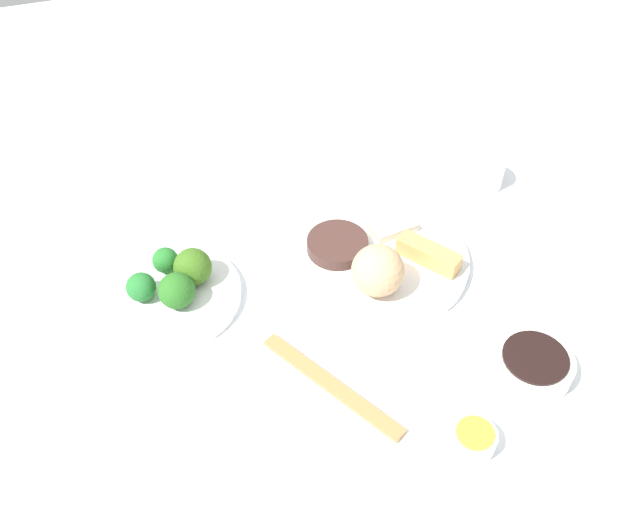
# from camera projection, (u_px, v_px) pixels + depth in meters

# --- Properties ---
(tabletop) EXTENTS (2.20, 2.20, 0.02)m
(tabletop) POSITION_uv_depth(u_px,v_px,m) (376.00, 274.00, 1.05)
(tabletop) COLOR white
(tabletop) RESTS_ON ground
(main_plate) EXTENTS (0.27, 0.27, 0.02)m
(main_plate) POSITION_uv_depth(u_px,v_px,m) (382.00, 259.00, 1.05)
(main_plate) COLOR white
(main_plate) RESTS_ON tabletop
(rice_scoop) EXTENTS (0.08, 0.08, 0.08)m
(rice_scoop) POSITION_uv_depth(u_px,v_px,m) (378.00, 271.00, 0.97)
(rice_scoop) COLOR tan
(rice_scoop) RESTS_ON main_plate
(spring_roll) EXTENTS (0.10, 0.08, 0.03)m
(spring_roll) POSITION_uv_depth(u_px,v_px,m) (429.00, 254.00, 1.02)
(spring_roll) COLOR tan
(spring_roll) RESTS_ON main_plate
(crab_rangoon_wonton) EXTENTS (0.08, 0.08, 0.02)m
(crab_rangoon_wonton) POSITION_uv_depth(u_px,v_px,m) (388.00, 221.00, 1.08)
(crab_rangoon_wonton) COLOR beige
(crab_rangoon_wonton) RESTS_ON main_plate
(stir_fry_heap) EXTENTS (0.09, 0.09, 0.02)m
(stir_fry_heap) POSITION_uv_depth(u_px,v_px,m) (337.00, 245.00, 1.04)
(stir_fry_heap) COLOR #402823
(stir_fry_heap) RESTS_ON main_plate
(broccoli_plate) EXTENTS (0.20, 0.20, 0.01)m
(broccoli_plate) POSITION_uv_depth(u_px,v_px,m) (173.00, 296.00, 1.00)
(broccoli_plate) COLOR white
(broccoli_plate) RESTS_ON tabletop
(broccoli_floret_0) EXTENTS (0.05, 0.05, 0.05)m
(broccoli_floret_0) POSITION_uv_depth(u_px,v_px,m) (177.00, 291.00, 0.96)
(broccoli_floret_0) COLOR #286520
(broccoli_floret_0) RESTS_ON broccoli_plate
(broccoli_floret_1) EXTENTS (0.06, 0.06, 0.06)m
(broccoli_floret_1) POSITION_uv_depth(u_px,v_px,m) (193.00, 267.00, 0.99)
(broccoli_floret_1) COLOR #39641A
(broccoli_floret_1) RESTS_ON broccoli_plate
(broccoli_floret_2) EXTENTS (0.04, 0.04, 0.04)m
(broccoli_floret_2) POSITION_uv_depth(u_px,v_px,m) (141.00, 287.00, 0.97)
(broccoli_floret_2) COLOR #246E2D
(broccoli_floret_2) RESTS_ON broccoli_plate
(broccoli_floret_3) EXTENTS (0.04, 0.04, 0.04)m
(broccoli_floret_3) POSITION_uv_depth(u_px,v_px,m) (165.00, 260.00, 1.01)
(broccoli_floret_3) COLOR #246C28
(broccoli_floret_3) RESTS_ON broccoli_plate
(soy_sauce_bowl) EXTENTS (0.11, 0.11, 0.03)m
(soy_sauce_bowl) POSITION_uv_depth(u_px,v_px,m) (533.00, 365.00, 0.90)
(soy_sauce_bowl) COLOR white
(soy_sauce_bowl) RESTS_ON tabletop
(soy_sauce_bowl_liquid) EXTENTS (0.09, 0.09, 0.00)m
(soy_sauce_bowl_liquid) POSITION_uv_depth(u_px,v_px,m) (536.00, 358.00, 0.89)
(soy_sauce_bowl_liquid) COLOR black
(soy_sauce_bowl_liquid) RESTS_ON soy_sauce_bowl
(sauce_ramekin_hot_mustard) EXTENTS (0.06, 0.06, 0.03)m
(sauce_ramekin_hot_mustard) POSITION_uv_depth(u_px,v_px,m) (470.00, 441.00, 0.82)
(sauce_ramekin_hot_mustard) COLOR white
(sauce_ramekin_hot_mustard) RESTS_ON tabletop
(sauce_ramekin_hot_mustard_liquid) EXTENTS (0.05, 0.05, 0.00)m
(sauce_ramekin_hot_mustard_liquid) POSITION_uv_depth(u_px,v_px,m) (472.00, 434.00, 0.81)
(sauce_ramekin_hot_mustard_liquid) COLOR yellow
(sauce_ramekin_hot_mustard_liquid) RESTS_ON sauce_ramekin_hot_mustard
(teacup) EXTENTS (0.07, 0.07, 0.05)m
(teacup) POSITION_uv_depth(u_px,v_px,m) (484.00, 172.00, 1.17)
(teacup) COLOR white
(teacup) RESTS_ON tabletop
(chopsticks_pair) EXTENTS (0.21, 0.13, 0.01)m
(chopsticks_pair) POSITION_uv_depth(u_px,v_px,m) (331.00, 385.00, 0.89)
(chopsticks_pair) COLOR #AF7743
(chopsticks_pair) RESTS_ON tabletop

